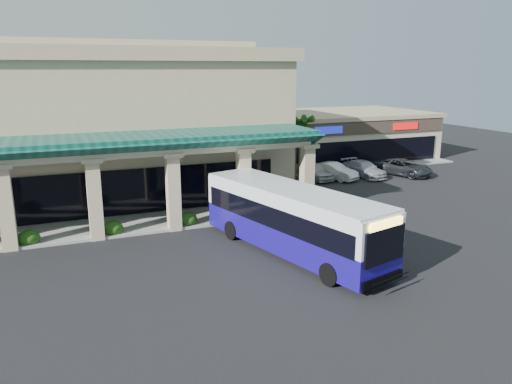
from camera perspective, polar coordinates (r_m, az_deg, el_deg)
name	(u,v)px	position (r m, az deg, el deg)	size (l,w,h in m)	color
ground	(253,251)	(26.95, -0.40, -6.77)	(110.00, 110.00, 0.00)	black
main_building	(71,122)	(39.58, -20.39, 7.51)	(30.80, 14.80, 11.35)	tan
arcade	(83,186)	(30.94, -19.20, 0.69)	(30.00, 6.20, 5.70)	#0B453A
strip_mall	(323,135)	(55.19, 7.68, 6.49)	(22.50, 12.50, 4.90)	beige
palm_0	(301,150)	(39.26, 5.11, 4.78)	(2.40, 2.40, 6.60)	#143A0F
palm_1	(295,149)	(42.41, 4.44, 4.93)	(2.40, 2.40, 5.80)	#143A0F
broadleaf_tree	(251,148)	(46.18, -0.60, 5.10)	(2.60, 2.60, 4.81)	#1B420F
transit_bus	(292,221)	(26.20, 4.14, -3.35)	(2.93, 12.61, 3.52)	navy
pedestrian	(336,222)	(29.10, 9.16, -3.45)	(0.67, 0.44, 1.84)	slate
car_silver	(314,171)	(44.15, 6.69, 2.41)	(1.78, 4.42, 1.51)	#B7B7B7
car_white	(333,171)	(44.35, 8.82, 2.37)	(1.55, 4.45, 1.47)	white
car_red	(364,169)	(45.97, 12.25, 2.59)	(1.98, 4.87, 1.41)	#B1B1BB
car_gray	(403,167)	(47.48, 16.48, 2.73)	(2.45, 5.32, 1.48)	#262B2F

